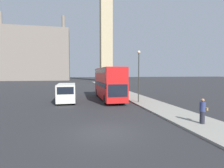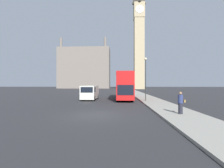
{
  "view_description": "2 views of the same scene",
  "coord_description": "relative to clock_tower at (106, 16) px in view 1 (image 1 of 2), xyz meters",
  "views": [
    {
      "loc": [
        -1.77,
        -10.24,
        3.58
      ],
      "look_at": [
        3.59,
        14.67,
        2.0
      ],
      "focal_mm": 28.0,
      "sensor_mm": 36.0,
      "label": 1
    },
    {
      "loc": [
        1.93,
        -11.99,
        2.44
      ],
      "look_at": [
        0.25,
        22.7,
        2.56
      ],
      "focal_mm": 24.0,
      "sensor_mm": 36.0,
      "label": 2
    }
  ],
  "objects": [
    {
      "name": "clock_tower",
      "position": [
        0.0,
        0.0,
        0.0
      ],
      "size": [
        5.67,
        5.84,
        57.9
      ],
      "color": "tan",
      "rests_on": "ground_plane"
    },
    {
      "name": "red_double_decker_bus",
      "position": [
        -9.97,
        -57.2,
        -27.33
      ],
      "size": [
        2.49,
        10.49,
        4.28
      ],
      "color": "red",
      "rests_on": "ground_plane"
    },
    {
      "name": "street_lamp",
      "position": [
        -7.08,
        -60.96,
        -25.61
      ],
      "size": [
        0.36,
        0.36,
        6.07
      ],
      "color": "#2D332D",
      "rests_on": "sidewalk_strip"
    },
    {
      "name": "pedestrian",
      "position": [
        -6.01,
        -70.28,
        -28.71
      ],
      "size": [
        0.54,
        0.38,
        1.72
      ],
      "color": "#23232D",
      "rests_on": "sidewalk_strip"
    },
    {
      "name": "sidewalk_strip",
      "position": [
        -5.98,
        -70.2,
        -29.65
      ],
      "size": [
        3.5,
        120.0,
        0.15
      ],
      "color": "gray",
      "rests_on": "ground_plane"
    },
    {
      "name": "ground_plane",
      "position": [
        -12.73,
        -70.2,
        -29.72
      ],
      "size": [
        300.0,
        300.0,
        0.0
      ],
      "primitive_type": "plane",
      "color": "#28282B"
    },
    {
      "name": "white_van",
      "position": [
        -15.49,
        -58.35,
        -28.51
      ],
      "size": [
        2.13,
        5.13,
        2.25
      ],
      "color": "silver",
      "rests_on": "ground_plane"
    },
    {
      "name": "building_block_distant",
      "position": [
        -33.14,
        14.07,
        -16.84
      ],
      "size": [
        32.35,
        12.79,
        31.33
      ],
      "color": "slate",
      "rests_on": "ground_plane"
    }
  ]
}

